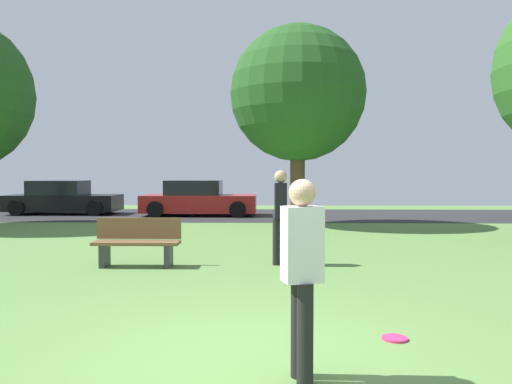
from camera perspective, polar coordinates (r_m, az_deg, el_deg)
The scene contains 9 objects.
ground_plane at distance 5.00m, azimuth -1.51°, elevation -18.45°, with size 44.00×44.00×0.00m, color #5B8442.
road_strip at distance 20.75m, azimuth 0.65°, elevation -2.62°, with size 44.00×6.40×0.01m, color #28282B.
birch_tree_lone at distance 16.93m, azimuth 4.74°, elevation 10.95°, with size 4.45×4.45×6.57m.
person_catcher at distance 4.32m, azimuth 5.22°, elevation -8.71°, with size 0.37×0.30×1.71m.
person_bystander at distance 9.60m, azimuth 2.79°, elevation -2.27°, with size 0.30×0.33×1.80m.
frisbee_disc at distance 5.74m, azimuth 15.39°, elevation -15.64°, with size 0.27×0.27×0.03m, color #EA2D6B.
parked_car_black at distance 22.68m, azimuth -20.98°, elevation -0.73°, with size 4.53×2.03×1.41m.
parked_car_red at distance 20.60m, azimuth -6.55°, elevation -0.86°, with size 4.58×2.09×1.43m.
park_bench at distance 9.76m, azimuth -13.25°, elevation -5.48°, with size 1.60×0.45×0.90m.
Camera 1 is at (0.23, -4.67, 1.77)m, focal length 35.43 mm.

